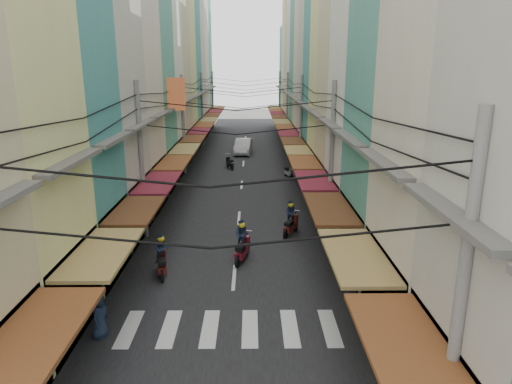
{
  "coord_description": "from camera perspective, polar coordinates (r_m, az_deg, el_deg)",
  "views": [
    {
      "loc": [
        0.77,
        -20.07,
        8.83
      ],
      "look_at": [
        1.02,
        5.42,
        1.8
      ],
      "focal_mm": 32.0,
      "sensor_mm": 36.0,
      "label": 1
    }
  ],
  "objects": [
    {
      "name": "parked_scooters",
      "position": [
        19.07,
        7.18,
        -10.7
      ],
      "size": [
        12.47,
        13.19,
        1.0
      ],
      "color": "black",
      "rests_on": "ground"
    },
    {
      "name": "ground",
      "position": [
        21.94,
        -2.56,
        -8.34
      ],
      "size": [
        160.0,
        160.0,
        0.0
      ],
      "primitive_type": "plane",
      "color": "slate",
      "rests_on": "ground"
    },
    {
      "name": "utility_poles",
      "position": [
        35.16,
        -1.86,
        11.75
      ],
      "size": [
        10.2,
        66.13,
        8.2
      ],
      "color": "gray",
      "rests_on": "ground"
    },
    {
      "name": "sidewalk_left",
      "position": [
        41.66,
        -10.62,
        2.95
      ],
      "size": [
        3.0,
        80.0,
        0.06
      ],
      "primitive_type": "cube",
      "color": "slate",
      "rests_on": "ground"
    },
    {
      "name": "building_row_left",
      "position": [
        37.66,
        -14.51,
        16.39
      ],
      "size": [
        7.8,
        67.67,
        23.7
      ],
      "color": "silver",
      "rests_on": "ground"
    },
    {
      "name": "traffic_sign",
      "position": [
        17.41,
        12.94,
        -8.4
      ],
      "size": [
        0.1,
        0.58,
        2.67
      ],
      "color": "gray",
      "rests_on": "ground"
    },
    {
      "name": "white_car",
      "position": [
        48.06,
        -1.6,
        4.82
      ],
      "size": [
        5.56,
        2.53,
        1.91
      ],
      "primitive_type": "imported",
      "rotation": [
        0.0,
        0.0,
        -0.08
      ],
      "color": "silver",
      "rests_on": "ground"
    },
    {
      "name": "sidewalk_right",
      "position": [
        41.42,
        7.41,
        3.02
      ],
      "size": [
        3.0,
        80.0,
        0.06
      ],
      "primitive_type": "cube",
      "color": "slate",
      "rests_on": "ground"
    },
    {
      "name": "building_row_right",
      "position": [
        37.21,
        10.93,
        16.04
      ],
      "size": [
        7.8,
        68.98,
        22.59
      ],
      "color": "teal",
      "rests_on": "ground"
    },
    {
      "name": "bicycle",
      "position": [
        20.2,
        17.78,
        -11.31
      ],
      "size": [
        1.72,
        0.74,
        1.16
      ],
      "primitive_type": "imported",
      "rotation": [
        0.0,
        0.0,
        1.51
      ],
      "color": "black",
      "rests_on": "ground"
    },
    {
      "name": "market_umbrella",
      "position": [
        19.02,
        15.03,
        -6.37
      ],
      "size": [
        2.1,
        2.1,
        2.21
      ],
      "color": "#B2B2B7",
      "rests_on": "ground"
    },
    {
      "name": "moving_scooters",
      "position": [
        25.67,
        -1.71,
        -3.36
      ],
      "size": [
        7.37,
        23.56,
        2.01
      ],
      "color": "black",
      "rests_on": "ground"
    },
    {
      "name": "pedestrians",
      "position": [
        23.77,
        -12.99,
        -4.18
      ],
      "size": [
        13.1,
        23.04,
        2.19
      ],
      "color": "#261D27",
      "rests_on": "ground"
    },
    {
      "name": "crosswalk",
      "position": [
        16.61,
        -3.28,
        -16.62
      ],
      "size": [
        7.55,
        2.4,
        0.01
      ],
      "color": "silver",
      "rests_on": "ground"
    },
    {
      "name": "road",
      "position": [
        41.03,
        -1.63,
        3.0
      ],
      "size": [
        10.0,
        80.0,
        0.02
      ],
      "primitive_type": "cube",
      "color": "black",
      "rests_on": "ground"
    }
  ]
}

